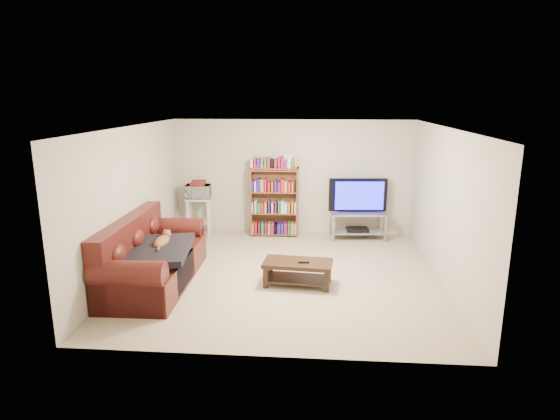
# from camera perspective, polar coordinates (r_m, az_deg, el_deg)

# --- Properties ---
(floor) EXTENTS (5.00, 5.00, 0.00)m
(floor) POSITION_cam_1_polar(r_m,az_deg,el_deg) (7.78, 0.51, -7.89)
(floor) COLOR beige
(floor) RESTS_ON ground
(ceiling) EXTENTS (5.00, 5.00, 0.00)m
(ceiling) POSITION_cam_1_polar(r_m,az_deg,el_deg) (7.24, 0.55, 10.05)
(ceiling) COLOR white
(ceiling) RESTS_ON ground
(wall_back) EXTENTS (5.00, 0.00, 5.00)m
(wall_back) POSITION_cam_1_polar(r_m,az_deg,el_deg) (9.87, 1.54, 4.00)
(wall_back) COLOR silver
(wall_back) RESTS_ON ground
(wall_front) EXTENTS (5.00, 0.00, 5.00)m
(wall_front) POSITION_cam_1_polar(r_m,az_deg,el_deg) (5.02, -1.47, -5.62)
(wall_front) COLOR silver
(wall_front) RESTS_ON ground
(wall_left) EXTENTS (0.00, 5.00, 5.00)m
(wall_left) POSITION_cam_1_polar(r_m,az_deg,el_deg) (7.99, -17.67, 1.04)
(wall_left) COLOR silver
(wall_left) RESTS_ON ground
(wall_right) EXTENTS (0.00, 5.00, 5.00)m
(wall_right) POSITION_cam_1_polar(r_m,az_deg,el_deg) (7.67, 19.51, 0.39)
(wall_right) COLOR silver
(wall_right) RESTS_ON ground
(sofa) EXTENTS (1.10, 2.46, 1.04)m
(sofa) POSITION_cam_1_polar(r_m,az_deg,el_deg) (7.62, -15.63, -6.03)
(sofa) COLOR #481512
(sofa) RESTS_ON floor
(blanket) EXTENTS (1.06, 1.31, 0.20)m
(blanket) POSITION_cam_1_polar(r_m,az_deg,el_deg) (7.33, -14.71, -4.77)
(blanket) COLOR black
(blanket) RESTS_ON sofa
(cat) EXTENTS (0.28, 0.67, 0.20)m
(cat) POSITION_cam_1_polar(r_m,az_deg,el_deg) (7.51, -14.22, -3.80)
(cat) COLOR brown
(cat) RESTS_ON sofa
(coffee_table) EXTENTS (1.10, 0.62, 0.38)m
(coffee_table) POSITION_cam_1_polar(r_m,az_deg,el_deg) (7.29, 2.18, -7.15)
(coffee_table) COLOR black
(coffee_table) RESTS_ON floor
(remote) EXTENTS (0.18, 0.06, 0.02)m
(remote) POSITION_cam_1_polar(r_m,az_deg,el_deg) (7.19, 2.90, -6.37)
(remote) COLOR black
(remote) RESTS_ON coffee_table
(tv_stand) EXTENTS (1.14, 0.58, 0.55)m
(tv_stand) POSITION_cam_1_polar(r_m,az_deg,el_deg) (9.72, 9.45, -1.33)
(tv_stand) COLOR #999EA3
(tv_stand) RESTS_ON floor
(television) EXTENTS (1.20, 0.25, 0.69)m
(television) POSITION_cam_1_polar(r_m,az_deg,el_deg) (9.60, 9.57, 1.70)
(television) COLOR black
(television) RESTS_ON tv_stand
(dvd_player) EXTENTS (0.47, 0.34, 0.06)m
(dvd_player) POSITION_cam_1_polar(r_m,az_deg,el_deg) (9.77, 9.41, -2.36)
(dvd_player) COLOR black
(dvd_player) RESTS_ON tv_stand
(bookshelf) EXTENTS (1.01, 0.33, 1.45)m
(bookshelf) POSITION_cam_1_polar(r_m,az_deg,el_deg) (9.73, -0.70, 1.12)
(bookshelf) COLOR brown
(bookshelf) RESTS_ON floor
(shelf_clutter) EXTENTS (0.74, 0.23, 0.28)m
(shelf_clutter) POSITION_cam_1_polar(r_m,az_deg,el_deg) (9.59, -0.13, 5.84)
(shelf_clutter) COLOR silver
(shelf_clutter) RESTS_ON bookshelf
(microwave_stand) EXTENTS (0.54, 0.42, 0.81)m
(microwave_stand) POSITION_cam_1_polar(r_m,az_deg,el_deg) (9.91, -9.84, -0.19)
(microwave_stand) COLOR silver
(microwave_stand) RESTS_ON floor
(microwave) EXTENTS (0.53, 0.39, 0.28)m
(microwave) POSITION_cam_1_polar(r_m,az_deg,el_deg) (9.82, -9.94, 2.24)
(microwave) COLOR silver
(microwave) RESTS_ON microwave_stand
(game_boxes) EXTENTS (0.32, 0.29, 0.05)m
(game_boxes) POSITION_cam_1_polar(r_m,az_deg,el_deg) (9.79, -9.98, 3.17)
(game_boxes) COLOR maroon
(game_boxes) RESTS_ON microwave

